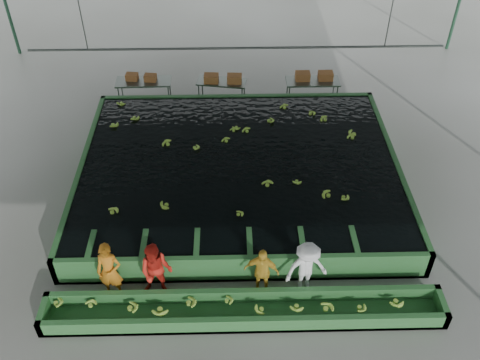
{
  "coord_description": "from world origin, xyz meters",
  "views": [
    {
      "loc": [
        -0.28,
        -11.54,
        11.34
      ],
      "look_at": [
        0.0,
        0.5,
        1.0
      ],
      "focal_mm": 40.0,
      "sensor_mm": 36.0,
      "label": 1
    }
  ],
  "objects_px": {
    "box_stack_mid": "(223,82)",
    "box_stack_right": "(314,79)",
    "worker_c": "(262,271)",
    "box_stack_left": "(142,80)",
    "packing_table_left": "(145,92)",
    "packing_table_right": "(312,91)",
    "sorting_trough": "(244,310)",
    "flotation_tank": "(239,173)",
    "worker_d": "(306,269)",
    "worker_b": "(156,271)",
    "packing_table_mid": "(222,91)",
    "worker_a": "(110,271)"
  },
  "relations": [
    {
      "from": "worker_a",
      "to": "worker_d",
      "type": "xyz_separation_m",
      "value": [
        4.96,
        0.0,
        -0.04
      ]
    },
    {
      "from": "packing_table_right",
      "to": "box_stack_right",
      "type": "relative_size",
      "value": 1.43
    },
    {
      "from": "worker_b",
      "to": "box_stack_right",
      "type": "height_order",
      "value": "worker_b"
    },
    {
      "from": "box_stack_left",
      "to": "packing_table_mid",
      "type": "bearing_deg",
      "value": 0.43
    },
    {
      "from": "box_stack_mid",
      "to": "worker_c",
      "type": "bearing_deg",
      "value": -83.92
    },
    {
      "from": "packing_table_mid",
      "to": "packing_table_right",
      "type": "height_order",
      "value": "packing_table_right"
    },
    {
      "from": "sorting_trough",
      "to": "box_stack_left",
      "type": "height_order",
      "value": "box_stack_left"
    },
    {
      "from": "sorting_trough",
      "to": "box_stack_left",
      "type": "xyz_separation_m",
      "value": [
        -3.63,
        10.1,
        0.7
      ]
    },
    {
      "from": "worker_c",
      "to": "box_stack_right",
      "type": "distance_m",
      "value": 9.58
    },
    {
      "from": "worker_a",
      "to": "box_stack_right",
      "type": "distance_m",
      "value": 11.2
    },
    {
      "from": "flotation_tank",
      "to": "packing_table_left",
      "type": "bearing_deg",
      "value": 125.63
    },
    {
      "from": "box_stack_mid",
      "to": "packing_table_mid",
      "type": "bearing_deg",
      "value": 128.46
    },
    {
      "from": "worker_a",
      "to": "worker_b",
      "type": "xyz_separation_m",
      "value": [
        1.17,
        0.0,
        -0.02
      ]
    },
    {
      "from": "worker_a",
      "to": "box_stack_right",
      "type": "bearing_deg",
      "value": 61.47
    },
    {
      "from": "sorting_trough",
      "to": "worker_c",
      "type": "distance_m",
      "value": 1.06
    },
    {
      "from": "flotation_tank",
      "to": "packing_table_mid",
      "type": "xyz_separation_m",
      "value": [
        -0.57,
        5.03,
        -0.02
      ]
    },
    {
      "from": "worker_d",
      "to": "worker_b",
      "type": "bearing_deg",
      "value": 168.32
    },
    {
      "from": "box_stack_left",
      "to": "box_stack_mid",
      "type": "distance_m",
      "value": 3.11
    },
    {
      "from": "sorting_trough",
      "to": "worker_d",
      "type": "xyz_separation_m",
      "value": [
        1.61,
        0.8,
        0.6
      ]
    },
    {
      "from": "worker_d",
      "to": "box_stack_right",
      "type": "bearing_deg",
      "value": 69.93
    },
    {
      "from": "worker_a",
      "to": "box_stack_right",
      "type": "xyz_separation_m",
      "value": [
        6.32,
        9.25,
        0.04
      ]
    },
    {
      "from": "packing_table_left",
      "to": "packing_table_mid",
      "type": "distance_m",
      "value": 2.98
    },
    {
      "from": "sorting_trough",
      "to": "box_stack_left",
      "type": "distance_m",
      "value": 10.76
    },
    {
      "from": "box_stack_mid",
      "to": "box_stack_right",
      "type": "bearing_deg",
      "value": -0.21
    },
    {
      "from": "flotation_tank",
      "to": "box_stack_left",
      "type": "xyz_separation_m",
      "value": [
        -3.63,
        5.0,
        0.5
      ]
    },
    {
      "from": "worker_b",
      "to": "packing_table_left",
      "type": "xyz_separation_m",
      "value": [
        -1.36,
        9.25,
        -0.39
      ]
    },
    {
      "from": "worker_b",
      "to": "packing_table_right",
      "type": "distance_m",
      "value": 10.5
    },
    {
      "from": "worker_c",
      "to": "box_stack_right",
      "type": "height_order",
      "value": "worker_c"
    },
    {
      "from": "sorting_trough",
      "to": "packing_table_right",
      "type": "height_order",
      "value": "packing_table_right"
    },
    {
      "from": "sorting_trough",
      "to": "packing_table_mid",
      "type": "bearing_deg",
      "value": 93.23
    },
    {
      "from": "worker_c",
      "to": "box_stack_left",
      "type": "xyz_separation_m",
      "value": [
        -4.1,
        9.3,
        0.19
      ]
    },
    {
      "from": "box_stack_mid",
      "to": "box_stack_right",
      "type": "xyz_separation_m",
      "value": [
        3.49,
        -0.01,
        0.07
      ]
    },
    {
      "from": "worker_a",
      "to": "box_stack_left",
      "type": "xyz_separation_m",
      "value": [
        -0.28,
        9.3,
        0.07
      ]
    },
    {
      "from": "worker_d",
      "to": "packing_table_mid",
      "type": "bearing_deg",
      "value": 91.46
    },
    {
      "from": "worker_d",
      "to": "packing_table_left",
      "type": "bearing_deg",
      "value": 107.45
    },
    {
      "from": "flotation_tank",
      "to": "box_stack_right",
      "type": "relative_size",
      "value": 7.0
    },
    {
      "from": "flotation_tank",
      "to": "worker_c",
      "type": "relative_size",
      "value": 6.5
    },
    {
      "from": "flotation_tank",
      "to": "box_stack_right",
      "type": "xyz_separation_m",
      "value": [
        2.97,
        4.95,
        0.48
      ]
    },
    {
      "from": "flotation_tank",
      "to": "sorting_trough",
      "type": "relative_size",
      "value": 1.0
    },
    {
      "from": "packing_table_left",
      "to": "packing_table_right",
      "type": "xyz_separation_m",
      "value": [
        6.47,
        -0.08,
        -0.01
      ]
    },
    {
      "from": "flotation_tank",
      "to": "worker_d",
      "type": "height_order",
      "value": "worker_d"
    },
    {
      "from": "worker_b",
      "to": "box_stack_mid",
      "type": "distance_m",
      "value": 9.41
    },
    {
      "from": "sorting_trough",
      "to": "packing_table_right",
      "type": "relative_size",
      "value": 4.91
    },
    {
      "from": "worker_c",
      "to": "box_stack_left",
      "type": "height_order",
      "value": "worker_c"
    },
    {
      "from": "worker_b",
      "to": "box_stack_left",
      "type": "xyz_separation_m",
      "value": [
        -1.44,
        9.3,
        0.09
      ]
    },
    {
      "from": "sorting_trough",
      "to": "worker_d",
      "type": "height_order",
      "value": "worker_d"
    },
    {
      "from": "sorting_trough",
      "to": "worker_a",
      "type": "xyz_separation_m",
      "value": [
        -3.35,
        0.8,
        0.64
      ]
    },
    {
      "from": "box_stack_mid",
      "to": "box_stack_right",
      "type": "relative_size",
      "value": 1.01
    },
    {
      "from": "worker_d",
      "to": "box_stack_left",
      "type": "relative_size",
      "value": 1.45
    },
    {
      "from": "packing_table_mid",
      "to": "box_stack_left",
      "type": "distance_m",
      "value": 3.1
    }
  ]
}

